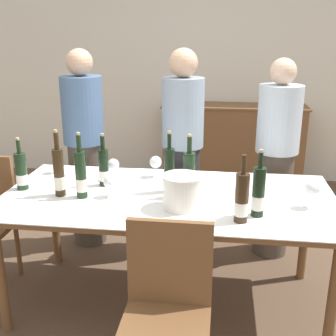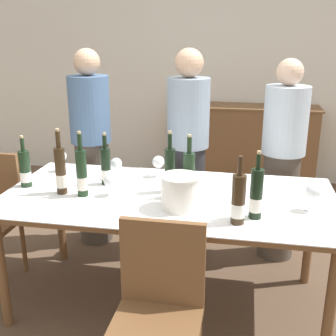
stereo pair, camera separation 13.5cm
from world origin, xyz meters
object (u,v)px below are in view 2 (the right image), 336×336
wine_glass_1 (62,157)px  wine_bottle_7 (256,195)px  dining_table (168,205)px  wine_glass_0 (116,164)px  wine_bottle_4 (189,176)px  chair_near_front (158,304)px  wine_bottle_6 (25,170)px  wine_bottle_5 (82,174)px  person_guest_left (188,153)px  wine_glass_2 (313,192)px  wine_glass_3 (158,162)px  ice_bucket (180,191)px  wine_bottle_1 (61,171)px  wine_bottle_2 (238,201)px  wine_bottle_0 (106,167)px  person_guest_right (282,163)px  sideboard_cabinet (244,146)px  wine_bottle_3 (170,172)px  person_host (92,150)px  wine_glass_4 (111,182)px

wine_glass_1 → wine_bottle_7: bearing=-22.3°
dining_table → wine_glass_0: (-0.41, 0.24, 0.17)m
wine_bottle_4 → chair_near_front: 0.84m
wine_bottle_6 → chair_near_front: size_ratio=0.38×
wine_bottle_5 → wine_bottle_6: size_ratio=1.20×
dining_table → wine_glass_1: (-0.85, 0.33, 0.17)m
person_guest_left → wine_glass_2: bearing=-46.5°
dining_table → wine_glass_3: 0.40m
ice_bucket → wine_bottle_1: size_ratio=0.56×
wine_bottle_6 → wine_bottle_7: size_ratio=0.90×
wine_bottle_2 → wine_bottle_1: bearing=167.8°
chair_near_front → wine_glass_3: bearing=101.7°
ice_bucket → wine_bottle_2: 0.36m
ice_bucket → wine_bottle_7: bearing=-7.4°
wine_glass_2 → wine_bottle_0: bearing=170.8°
wine_bottle_1 → wine_bottle_5: size_ratio=1.02×
wine_bottle_1 → person_guest_right: size_ratio=0.27×
wine_glass_2 → sideboard_cabinet: bearing=99.1°
wine_bottle_7 → wine_glass_0: (-0.94, 0.48, -0.03)m
wine_bottle_2 → wine_bottle_7: (0.09, 0.09, 0.00)m
wine_bottle_3 → wine_bottle_6: 0.95m
ice_bucket → person_guest_right: person_guest_right is taller
wine_bottle_0 → wine_bottle_4: size_ratio=0.89×
ice_bucket → person_guest_left: size_ratio=0.14×
wine_bottle_5 → wine_glass_1: 0.54m
wine_bottle_6 → wine_glass_1: wine_bottle_6 is taller
wine_bottle_5 → ice_bucket: bearing=-7.4°
wine_bottle_3 → wine_glass_1: size_ratio=2.66×
person_host → wine_bottle_6: bearing=-101.4°
wine_bottle_4 → dining_table: bearing=178.9°
wine_bottle_0 → wine_glass_2: (1.29, -0.21, -0.01)m
sideboard_cabinet → wine_glass_0: (-0.86, -2.18, 0.41)m
wine_glass_1 → wine_bottle_4: bearing=-18.8°
sideboard_cabinet → ice_bucket: bearing=-97.5°
wine_bottle_6 → wine_glass_1: (0.10, 0.34, -0.01)m
wine_glass_4 → wine_bottle_7: bearing=-10.6°
wine_bottle_3 → chair_near_front: size_ratio=0.44×
wine_glass_2 → wine_glass_3: size_ratio=1.06×
wine_bottle_1 → wine_glass_3: (0.54, 0.42, -0.04)m
wine_bottle_0 → wine_glass_0: (0.03, 0.12, -0.02)m
wine_bottle_2 → wine_bottle_6: 1.43m
wine_bottle_6 → wine_glass_3: 0.89m
wine_glass_1 → person_host: 0.46m
wine_bottle_1 → chair_near_front: 1.08m
wine_bottle_3 → wine_glass_0: bearing=156.3°
wine_glass_4 → wine_glass_3: bearing=62.2°
wine_bottle_4 → person_guest_left: person_guest_left is taller
sideboard_cabinet → ice_bucket: (-0.34, -2.60, 0.41)m
wine_bottle_2 → person_host: 1.66m
wine_bottle_6 → person_guest_left: (0.96, 0.81, -0.07)m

